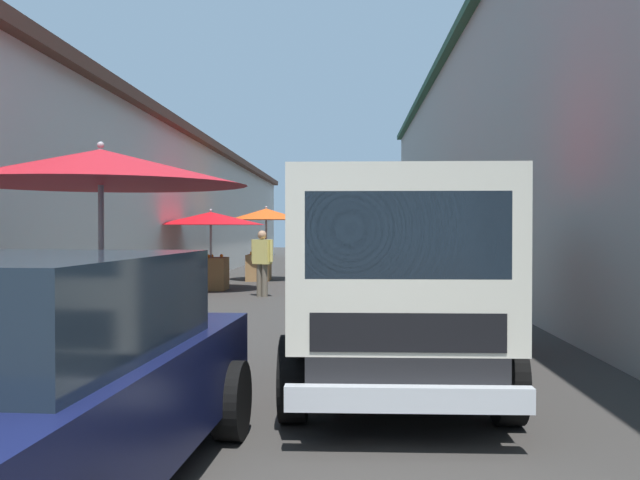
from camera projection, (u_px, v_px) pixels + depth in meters
ground at (315, 301)px, 15.63m from camera, size 90.00×90.00×0.00m
building_left_whitewash at (34, 204)px, 18.15m from camera, size 49.80×7.50×4.48m
building_right_concrete at (615, 148)px, 17.50m from camera, size 49.80×7.50×7.20m
fruit_stall_near_left at (439, 215)px, 9.47m from camera, size 2.28×2.28×2.42m
fruit_stall_far_left at (264, 226)px, 21.81m from camera, size 2.31×2.31×2.30m
fruit_stall_mid_lane at (211, 226)px, 18.30m from camera, size 2.82×2.82×2.11m
fruit_stall_far_right at (102, 188)px, 6.94m from camera, size 2.88×2.88×2.46m
hatchback_car at (33, 379)px, 4.06m from camera, size 3.99×2.08×1.45m
delivery_truck at (395, 290)px, 6.47m from camera, size 4.92×1.97×2.08m
vendor_by_crates at (449, 264)px, 13.91m from camera, size 0.60×0.34×1.57m
vendor_in_shade at (262, 259)px, 16.62m from camera, size 0.41×0.55×1.56m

